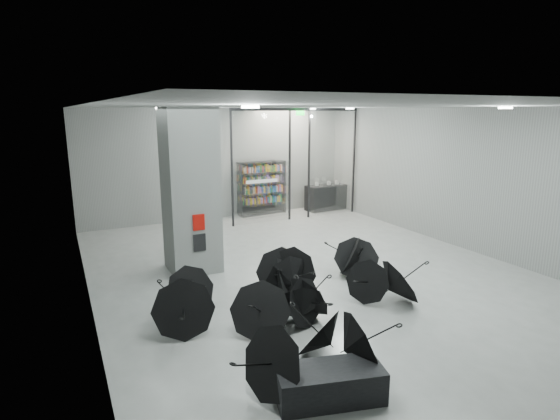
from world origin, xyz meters
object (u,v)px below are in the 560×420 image
column (190,191)px  bench (329,384)px  bookshelf (262,188)px  shop_counter (326,197)px  umbrella_cluster (296,300)px

column → bench: (0.22, -5.97, -1.76)m
bookshelf → shop_counter: (2.63, -0.44, -0.52)m
bookshelf → column: bearing=-136.3°
bookshelf → shop_counter: bookshelf is taller
bench → bookshelf: (3.85, 10.72, 0.78)m
bench → umbrella_cluster: 2.62m
bench → umbrella_cluster: umbrella_cluster is taller
umbrella_cluster → shop_counter: bearing=54.1°
column → umbrella_cluster: size_ratio=0.68×
column → bench: column is taller
column → bookshelf: 6.33m
bench → bookshelf: bearing=85.4°
shop_counter → umbrella_cluster: bearing=-129.6°
column → shop_counter: column is taller
column → shop_counter: bearing=32.8°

